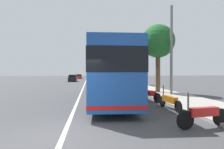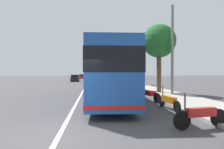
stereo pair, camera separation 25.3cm
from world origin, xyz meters
name	(u,v)px [view 1 (the left image)]	position (x,y,z in m)	size (l,w,h in m)	color
ground_plane	(63,138)	(0.00, 0.00, 0.00)	(220.00, 220.00, 0.00)	#424244
sidewalk_curb	(164,94)	(10.00, -7.32, 0.07)	(110.00, 3.60, 0.14)	#9E998E
lane_divider_line	(80,96)	(10.00, 0.00, 0.00)	(110.00, 0.16, 0.01)	silver
coach_bus	(109,72)	(7.60, -2.21, 2.02)	(12.58, 3.07, 3.54)	#1E4C9E
motorcycle_far_end	(203,115)	(0.40, -4.84, 0.47)	(0.42, 2.17, 1.28)	black
motorcycle_angled	(170,101)	(3.74, -5.07, 0.47)	(2.33, 0.33, 1.25)	black
motorcycle_mid_row	(149,94)	(6.59, -4.88, 0.49)	(2.17, 0.91, 1.28)	black
car_oncoming	(96,79)	(29.26, -2.13, 0.76)	(4.63, 2.22, 1.60)	navy
car_side_street	(72,78)	(36.02, 2.91, 0.69)	(3.99, 1.87, 1.50)	black
car_behind_bus	(96,77)	(52.54, -2.97, 0.67)	(4.82, 2.21, 1.43)	silver
car_ahead_same_lane	(79,77)	(55.03, 2.54, 0.67)	(4.35, 1.98, 1.41)	red
roadside_tree_mid_block	(158,42)	(11.16, -7.24, 4.87)	(3.13, 3.13, 6.50)	brown
roadside_tree_far_block	(130,61)	(23.61, -7.22, 3.79)	(3.02, 3.02, 5.33)	brown
utility_pole	(171,51)	(9.31, -7.72, 3.83)	(0.22, 0.22, 7.66)	slate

